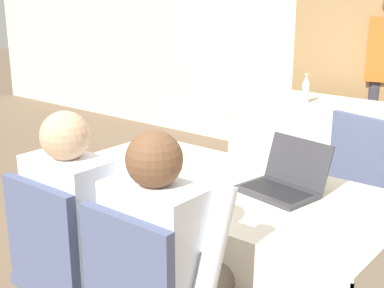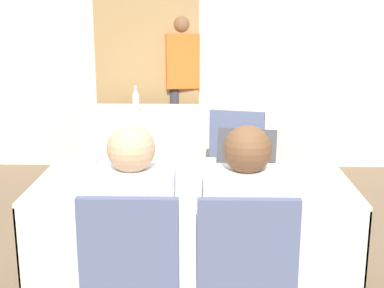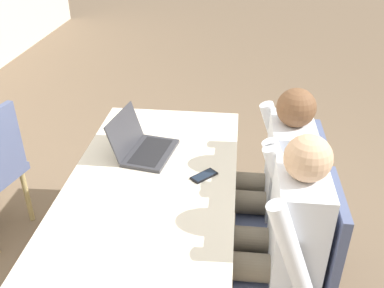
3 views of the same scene
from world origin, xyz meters
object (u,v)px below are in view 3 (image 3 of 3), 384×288
Objects in this scene: cell_phone at (204,176)px; chair_near_right at (289,198)px; chair_near_left at (297,260)px; person_white_shirt at (273,174)px; laptop at (143,146)px; person_checkered_shirt at (278,233)px.

cell_phone is 0.54m from chair_near_right.
person_white_shirt reaches higher than chair_near_left.
person_white_shirt reaches higher than laptop.
cell_phone is 0.50m from person_checkered_shirt.
person_white_shirt reaches higher than chair_near_right.
person_checkered_shirt is (-0.33, -0.37, -0.06)m from cell_phone.
cell_phone is 0.13× the size of person_checkered_shirt.
laptop is 0.74m from person_white_shirt.
laptop is at bearing -93.61° from chair_near_right.
chair_near_right reaches higher than cell_phone.
cell_phone is at bearing -68.68° from person_white_shirt.
chair_near_right is (0.14, -0.47, -0.22)m from cell_phone.
person_checkered_shirt is at bearing -177.85° from cell_phone.
person_white_shirt is (0.48, 0.00, 0.00)m from person_checkered_shirt.
cell_phone is 0.62m from chair_near_left.
person_checkered_shirt is at bearing -12.31° from chair_near_right.
person_checkered_shirt reaches higher than chair_near_right.
laptop is 0.33× the size of person_checkered_shirt.
person_white_shirt is at bearing -167.69° from chair_near_left.
laptop is 0.43× the size of chair_near_left.
person_white_shirt is (0.14, -0.37, -0.06)m from cell_phone.
chair_near_left is at bearing 12.31° from person_white_shirt.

